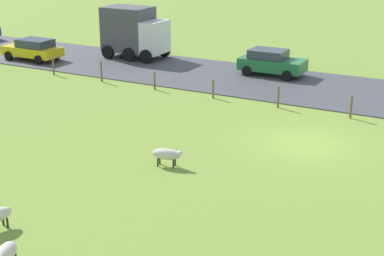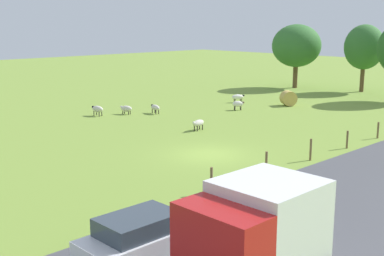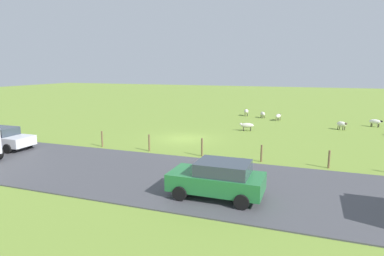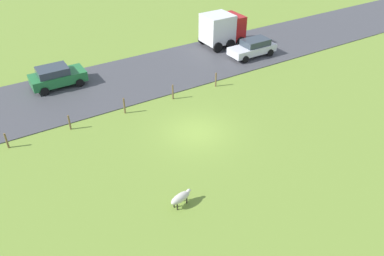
{
  "view_description": "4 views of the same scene",
  "coord_description": "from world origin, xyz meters",
  "views": [
    {
      "loc": [
        -23.97,
        -7.07,
        9.22
      ],
      "look_at": [
        -2.83,
        4.25,
        0.92
      ],
      "focal_mm": 54.8,
      "sensor_mm": 36.0,
      "label": 1
    },
    {
      "loc": [
        19.41,
        -20.15,
        7.35
      ],
      "look_at": [
        -2.47,
        0.99,
        1.02
      ],
      "focal_mm": 47.8,
      "sensor_mm": 36.0,
      "label": 2
    },
    {
      "loc": [
        24.59,
        9.58,
        5.74
      ],
      "look_at": [
        -1.29,
        0.19,
        0.68
      ],
      "focal_mm": 30.76,
      "sensor_mm": 36.0,
      "label": 3
    },
    {
      "loc": [
        -17.29,
        10.97,
        14.13
      ],
      "look_at": [
        -0.96,
        0.94,
        1.2
      ],
      "focal_mm": 35.63,
      "sensor_mm": 36.0,
      "label": 4
    }
  ],
  "objects": [
    {
      "name": "fence_post_0",
      "position": [
        4.64,
        -4.7,
        0.58
      ],
      "size": [
        0.12,
        0.12,
        1.16
      ],
      "primitive_type": "cylinder",
      "color": "brown",
      "rests_on": "ground_plane"
    },
    {
      "name": "truck_1",
      "position": [
        11.36,
        -10.0,
        1.72
      ],
      "size": [
        2.8,
        3.83,
        3.08
      ],
      "color": "#B21919",
      "rests_on": "road_strip"
    },
    {
      "name": "fence_post_3",
      "position": [
        4.64,
        6.9,
        0.54
      ],
      "size": [
        0.12,
        0.12,
        1.07
      ],
      "primitive_type": "cylinder",
      "color": "brown",
      "rests_on": "ground_plane"
    },
    {
      "name": "sheep_1",
      "position": [
        -5.13,
        4.17,
        0.51
      ],
      "size": [
        0.7,
        1.34,
        0.74
      ],
      "color": "beige",
      "rests_on": "ground_plane"
    },
    {
      "name": "fence_post_1",
      "position": [
        4.64,
        -0.83,
        0.59
      ],
      "size": [
        0.12,
        0.12,
        1.18
      ],
      "primitive_type": "cylinder",
      "color": "brown",
      "rests_on": "ground_plane"
    },
    {
      "name": "fence_post_2",
      "position": [
        4.64,
        3.04,
        0.6
      ],
      "size": [
        0.12,
        0.12,
        1.2
      ],
      "primitive_type": "cylinder",
      "color": "brown",
      "rests_on": "ground_plane"
    },
    {
      "name": "road_strip",
      "position": [
        9.31,
        0.0,
        0.03
      ],
      "size": [
        8.0,
        80.0,
        0.06
      ],
      "primitive_type": "cube",
      "color": "#47474C",
      "rests_on": "ground_plane"
    },
    {
      "name": "car_1",
      "position": [
        11.11,
        5.91,
        0.91
      ],
      "size": [
        2.2,
        4.16,
        1.64
      ],
      "color": "#237238",
      "rests_on": "road_strip"
    },
    {
      "name": "car_0",
      "position": [
        7.75,
        -10.92,
        0.86
      ],
      "size": [
        2.01,
        4.4,
        1.54
      ],
      "color": "silver",
      "rests_on": "road_strip"
    },
    {
      "name": "fence_post_4",
      "position": [
        4.64,
        10.77,
        0.53
      ],
      "size": [
        0.12,
        0.12,
        1.05
      ],
      "primitive_type": "cylinder",
      "color": "brown",
      "rests_on": "ground_plane"
    },
    {
      "name": "ground_plane",
      "position": [
        0.0,
        0.0,
        0.0
      ],
      "size": [
        160.0,
        160.0,
        0.0
      ],
      "primitive_type": "plane",
      "color": "olive"
    }
  ]
}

